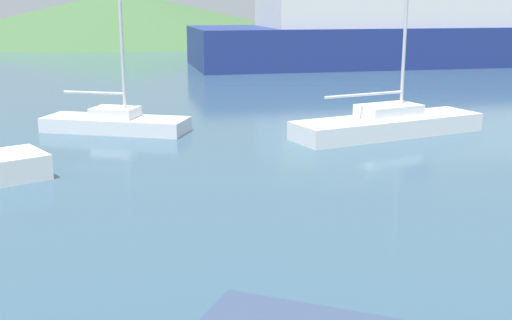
{
  "coord_description": "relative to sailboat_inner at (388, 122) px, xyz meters",
  "views": [
    {
      "loc": [
        0.86,
        -0.28,
        4.73
      ],
      "look_at": [
        0.63,
        14.0,
        1.2
      ],
      "focal_mm": 45.0,
      "sensor_mm": 36.0,
      "label": 1
    }
  ],
  "objects": [
    {
      "name": "sailboat_middle",
      "position": [
        -10.08,
        0.47,
        -0.06
      ],
      "size": [
        5.65,
        2.77,
        7.99
      ],
      "rotation": [
        0.0,
        0.0,
        -0.2
      ],
      "color": "silver",
      "rests_on": "ground_plane"
    },
    {
      "name": "sailboat_inner",
      "position": [
        0.0,
        0.0,
        0.0
      ],
      "size": [
        7.41,
        5.12,
        9.97
      ],
      "rotation": [
        0.0,
        0.0,
        0.48
      ],
      "color": "white",
      "rests_on": "ground_plane"
    },
    {
      "name": "ferry_distant",
      "position": [
        7.93,
        28.4,
        2.72
      ],
      "size": [
        37.55,
        17.95,
        8.85
      ],
      "rotation": [
        0.0,
        0.0,
        0.23
      ],
      "color": "navy",
      "rests_on": "ground_plane"
    },
    {
      "name": "hill_west",
      "position": [
        -23.98,
        66.37,
        2.63
      ],
      "size": [
        54.93,
        54.93,
        6.18
      ],
      "color": "#3D6038",
      "rests_on": "ground_plane"
    }
  ]
}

